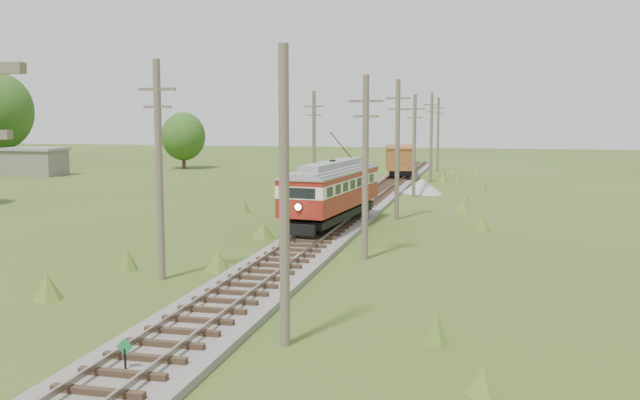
% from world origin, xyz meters
% --- Properties ---
extents(railbed_main, '(3.60, 96.00, 0.57)m').
position_xyz_m(railbed_main, '(0.00, 34.00, 0.19)').
color(railbed_main, '#605B54').
rests_on(railbed_main, ground).
extents(switch_marker, '(0.45, 0.06, 1.08)m').
position_xyz_m(switch_marker, '(-0.20, 1.50, 0.63)').
color(switch_marker, black).
rests_on(switch_marker, ground).
extents(streetcar, '(3.82, 11.62, 5.26)m').
position_xyz_m(streetcar, '(-0.00, 26.06, 2.49)').
color(streetcar, black).
rests_on(streetcar, ground).
extents(gondola, '(4.10, 9.02, 2.89)m').
position_xyz_m(gondola, '(0.00, 59.55, 2.12)').
color(gondola, black).
rests_on(gondola, ground).
extents(gravel_pile, '(3.54, 3.75, 1.29)m').
position_xyz_m(gravel_pile, '(3.55, 46.78, 0.60)').
color(gravel_pile, gray).
rests_on(gravel_pile, ground).
extents(utility_pole_r_1, '(0.30, 0.30, 8.80)m').
position_xyz_m(utility_pole_r_1, '(3.10, 5.00, 4.40)').
color(utility_pole_r_1, brown).
rests_on(utility_pole_r_1, ground).
extents(utility_pole_r_2, '(1.60, 0.30, 8.60)m').
position_xyz_m(utility_pole_r_2, '(3.30, 18.00, 4.42)').
color(utility_pole_r_2, brown).
rests_on(utility_pole_r_2, ground).
extents(utility_pole_r_3, '(1.60, 0.30, 9.00)m').
position_xyz_m(utility_pole_r_3, '(3.20, 31.00, 4.63)').
color(utility_pole_r_3, brown).
rests_on(utility_pole_r_3, ground).
extents(utility_pole_r_4, '(1.60, 0.30, 8.40)m').
position_xyz_m(utility_pole_r_4, '(3.00, 44.00, 4.32)').
color(utility_pole_r_4, brown).
rests_on(utility_pole_r_4, ground).
extents(utility_pole_r_5, '(1.60, 0.30, 8.90)m').
position_xyz_m(utility_pole_r_5, '(3.40, 57.00, 4.58)').
color(utility_pole_r_5, brown).
rests_on(utility_pole_r_5, ground).
extents(utility_pole_r_6, '(1.60, 0.30, 8.70)m').
position_xyz_m(utility_pole_r_6, '(3.20, 70.00, 4.47)').
color(utility_pole_r_6, brown).
rests_on(utility_pole_r_6, ground).
extents(utility_pole_l_a, '(1.60, 0.30, 9.00)m').
position_xyz_m(utility_pole_l_a, '(-4.20, 12.00, 4.63)').
color(utility_pole_l_a, brown).
rests_on(utility_pole_l_a, ground).
extents(utility_pole_l_b, '(1.60, 0.30, 8.60)m').
position_xyz_m(utility_pole_l_b, '(-4.50, 40.00, 4.42)').
color(utility_pole_l_b, brown).
rests_on(utility_pole_l_b, ground).
extents(tree_mid_a, '(5.46, 5.46, 7.03)m').
position_xyz_m(tree_mid_a, '(-28.00, 68.00, 4.02)').
color(tree_mid_a, '#38281C').
rests_on(tree_mid_a, ground).
extents(shed, '(6.40, 4.40, 3.10)m').
position_xyz_m(shed, '(-40.00, 55.00, 1.57)').
color(shed, slate).
rests_on(shed, ground).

